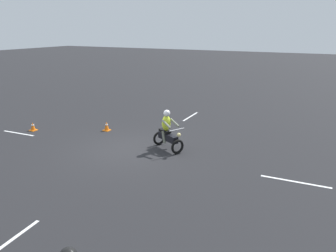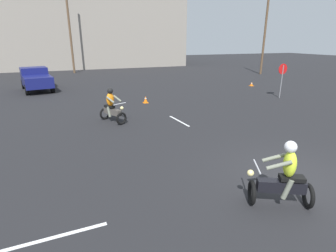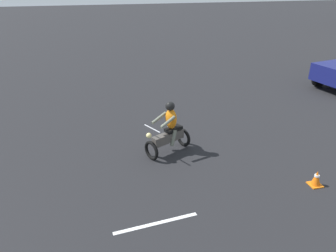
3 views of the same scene
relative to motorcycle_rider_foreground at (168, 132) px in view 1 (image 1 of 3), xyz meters
The scene contains 8 objects.
ground_plane 1.82m from the motorcycle_rider_foreground, 28.40° to the left, with size 120.00×120.00×0.00m, color black.
motorcycle_rider_foreground is the anchor object (origin of this frame).
traffic_cone_near_right 7.07m from the motorcycle_rider_foreground, ahead, with size 0.32×0.32×0.41m.
traffic_cone_mid_left 3.94m from the motorcycle_rider_foreground, 13.25° to the right, with size 0.32×0.32×0.45m.
lane_stripe_e 7.45m from the motorcycle_rider_foreground, 10.69° to the left, with size 0.10×1.90×0.01m, color silver.
lane_stripe_n 7.27m from the motorcycle_rider_foreground, 85.94° to the left, with size 0.10×1.94×0.01m, color silver.
lane_stripe_w 5.22m from the motorcycle_rider_foreground, behind, with size 0.10×2.19×0.01m, color silver.
lane_stripe_s 5.35m from the motorcycle_rider_foreground, 77.08° to the right, with size 0.10×2.06×0.01m, color silver.
Camera 1 is at (-7.28, 10.56, 4.83)m, focal length 35.00 mm.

